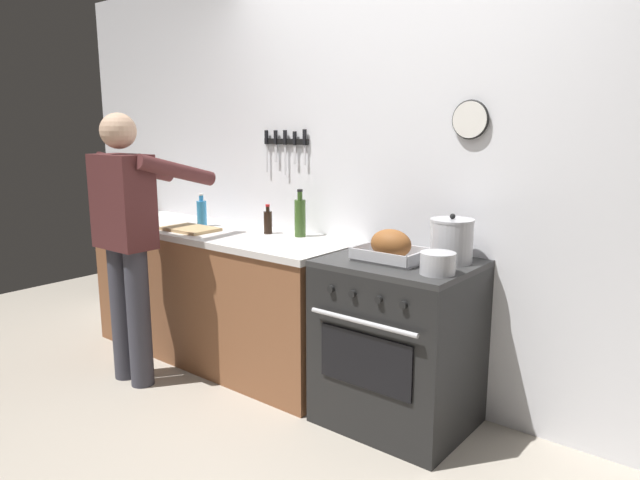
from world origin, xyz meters
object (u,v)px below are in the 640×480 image
object	(u,v)px
roasting_pan	(391,247)
bottle_soy_sauce	(268,222)
person_cook	(128,232)
saucepan	(438,263)
cutting_board	(191,229)
stock_pot	(451,241)
stove	(398,343)
bottle_olive_oil	(300,217)
bottle_dish_soap	(202,213)

from	to	relation	value
roasting_pan	bottle_soy_sauce	world-z (taller)	bottle_soy_sauce
person_cook	saucepan	xyz separation A→B (m)	(1.84, 0.44, -0.00)
cutting_board	saucepan	bearing A→B (deg)	-0.43
saucepan	stock_pot	bearing A→B (deg)	103.00
stove	cutting_board	world-z (taller)	cutting_board
bottle_olive_oil	stove	bearing A→B (deg)	-11.88
stove	bottle_olive_oil	size ratio (longest dim) A/B	3.02
cutting_board	stove	bearing A→B (deg)	4.33
bottle_olive_oil	person_cook	bearing A→B (deg)	-134.12
stove	saucepan	world-z (taller)	saucepan
bottle_dish_soap	roasting_pan	bearing A→B (deg)	-2.72
bottle_olive_oil	bottle_dish_soap	bearing A→B (deg)	-170.24
stock_pot	bottle_dish_soap	size ratio (longest dim) A/B	1.10
roasting_pan	cutting_board	xyz separation A→B (m)	(-1.50, -0.08, -0.06)
person_cook	bottle_olive_oil	world-z (taller)	person_cook
saucepan	cutting_board	world-z (taller)	saucepan
roasting_pan	bottle_dish_soap	bearing A→B (deg)	177.28
roasting_pan	bottle_olive_oil	distance (m)	0.82
stock_pot	bottle_soy_sauce	xyz separation A→B (m)	(-1.28, -0.01, -0.03)
roasting_pan	cutting_board	world-z (taller)	roasting_pan
person_cook	cutting_board	bearing A→B (deg)	-16.05
person_cook	bottle_olive_oil	size ratio (longest dim) A/B	5.58
person_cook	bottle_soy_sauce	distance (m)	0.86
person_cook	bottle_olive_oil	xyz separation A→B (m)	(0.73, 0.75, 0.07)
bottle_olive_oil	saucepan	bearing A→B (deg)	-15.38
stock_pot	person_cook	bearing A→B (deg)	-158.43
roasting_pan	bottle_dish_soap	xyz separation A→B (m)	(-1.58, 0.07, 0.02)
bottle_olive_oil	roasting_pan	bearing A→B (deg)	-14.75
person_cook	bottle_olive_oil	bearing A→B (deg)	-57.96
stock_pot	bottle_soy_sauce	bearing A→B (deg)	-179.64
saucepan	person_cook	bearing A→B (deg)	-166.42
saucepan	bottle_dish_soap	size ratio (longest dim) A/B	0.73
person_cook	roasting_pan	world-z (taller)	person_cook
roasting_pan	stock_pot	world-z (taller)	stock_pot
roasting_pan	saucepan	xyz separation A→B (m)	(0.32, -0.10, -0.02)
cutting_board	stock_pot	bearing A→B (deg)	7.94
stove	bottle_olive_oil	world-z (taller)	bottle_olive_oil
stock_pot	cutting_board	xyz separation A→B (m)	(-1.76, -0.25, -0.10)
roasting_pan	stock_pot	xyz separation A→B (m)	(0.26, 0.16, 0.04)
roasting_pan	bottle_olive_oil	size ratio (longest dim) A/B	1.18
bottle_soy_sauce	roasting_pan	bearing A→B (deg)	-8.61
cutting_board	bottle_olive_oil	bearing A→B (deg)	22.38
person_cook	bottle_soy_sauce	world-z (taller)	person_cook
stock_pot	bottle_olive_oil	distance (m)	1.05
bottle_soy_sauce	stock_pot	bearing A→B (deg)	0.36
cutting_board	bottle_dish_soap	distance (m)	0.19
saucepan	bottle_soy_sauce	distance (m)	1.36
roasting_pan	bottle_dish_soap	world-z (taller)	bottle_dish_soap
person_cook	stock_pot	world-z (taller)	person_cook
stock_pot	bottle_dish_soap	world-z (taller)	stock_pot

